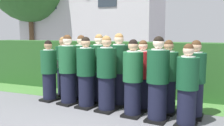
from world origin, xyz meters
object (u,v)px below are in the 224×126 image
object	(u,v)px
student_in_red_blazer	(143,77)
student_rear_row_5	(168,79)
student_front_row_2	(86,74)
student_front_row_5	(158,81)
student_front_row_4	(133,80)
student_front_row_0	(49,72)
student_rear_row_2	(99,70)
student_rear_row_3	(119,71)
student_front_row_3	(107,76)
student_front_row_6	(187,88)
student_rear_row_6	(195,81)
student_rear_row_0	(64,68)
student_rear_row_1	(82,69)
student_front_row_1	(68,71)

from	to	relation	value
student_in_red_blazer	student_rear_row_5	distance (m)	0.57
student_front_row_2	student_in_red_blazer	distance (m)	1.30
student_front_row_2	student_front_row_5	size ratio (longest dim) A/B	0.98
student_front_row_4	student_front_row_5	distance (m)	0.55
student_front_row_0	student_rear_row_2	world-z (taller)	student_rear_row_2
student_rear_row_3	student_in_red_blazer	world-z (taller)	student_rear_row_3
student_front_row_3	student_front_row_6	size ratio (longest dim) A/B	1.08
student_front_row_5	student_rear_row_3	bearing A→B (deg)	146.45
student_rear_row_3	student_rear_row_5	bearing A→B (deg)	-7.52
student_rear_row_3	student_in_red_blazer	xyz separation A→B (m)	(0.60, -0.10, -0.07)
student_front_row_4	student_front_row_5	size ratio (longest dim) A/B	0.96
student_rear_row_5	student_front_row_3	bearing A→B (deg)	-164.97
student_in_red_blazer	student_rear_row_6	distance (m)	1.12
student_front_row_4	student_rear_row_6	xyz separation A→B (m)	(1.20, 0.37, -0.01)
student_front_row_6	student_front_row_3	bearing A→B (deg)	170.43
student_rear_row_0	student_rear_row_1	size ratio (longest dim) A/B	0.97
student_rear_row_2	student_front_row_4	bearing A→B (deg)	-32.47
student_front_row_5	student_rear_row_1	xyz separation A→B (m)	(-2.16, 0.89, 0.00)
student_front_row_2	student_rear_row_5	size ratio (longest dim) A/B	1.04
student_rear_row_6	student_front_row_0	bearing A→B (deg)	-179.59
student_front_row_0	student_front_row_2	distance (m)	1.16
student_rear_row_2	student_rear_row_3	xyz separation A→B (m)	(0.55, -0.09, 0.01)
student_rear_row_0	student_rear_row_1	world-z (taller)	student_rear_row_1
student_rear_row_5	student_rear_row_6	xyz separation A→B (m)	(0.55, -0.08, 0.00)
student_rear_row_1	student_in_red_blazer	bearing A→B (deg)	-9.71
student_front_row_3	student_in_red_blazer	bearing A→B (deg)	29.24
student_rear_row_2	student_in_red_blazer	bearing A→B (deg)	-9.17
student_rear_row_1	student_rear_row_5	xyz separation A→B (m)	(2.28, -0.35, -0.04)
student_front_row_1	student_front_row_6	distance (m)	2.84
student_front_row_6	student_rear_row_6	size ratio (longest dim) A/B	0.97
student_front_row_4	student_front_row_3	bearing A→B (deg)	171.03
student_front_row_5	student_in_red_blazer	world-z (taller)	student_front_row_5
student_front_row_5	student_rear_row_2	distance (m)	1.79
student_front_row_6	student_rear_row_5	xyz separation A→B (m)	(-0.44, 0.63, 0.02)
student_rear_row_3	student_rear_row_0	bearing A→B (deg)	169.51
student_rear_row_3	student_rear_row_6	distance (m)	1.74
student_rear_row_1	student_in_red_blazer	xyz separation A→B (m)	(1.71, -0.29, -0.05)
student_front_row_0	student_front_row_4	world-z (taller)	student_front_row_4
student_front_row_5	student_rear_row_5	size ratio (longest dim) A/B	1.05
student_front_row_2	student_front_row_3	bearing A→B (deg)	-7.63
student_front_row_2	student_rear_row_2	world-z (taller)	student_rear_row_2
student_rear_row_0	student_in_red_blazer	xyz separation A→B (m)	(2.34, -0.42, -0.03)
student_rear_row_1	student_rear_row_5	size ratio (longest dim) A/B	1.06
student_front_row_2	student_rear_row_6	size ratio (longest dim) A/B	1.03
student_front_row_2	student_rear_row_6	bearing A→B (deg)	4.69
student_rear_row_3	student_rear_row_5	distance (m)	1.18
student_front_row_4	student_front_row_5	bearing A→B (deg)	-11.02
student_front_row_1	student_rear_row_2	world-z (taller)	student_rear_row_2
student_rear_row_3	student_front_row_3	bearing A→B (deg)	-102.13
student_rear_row_0	student_front_row_5	bearing A→B (deg)	-20.10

